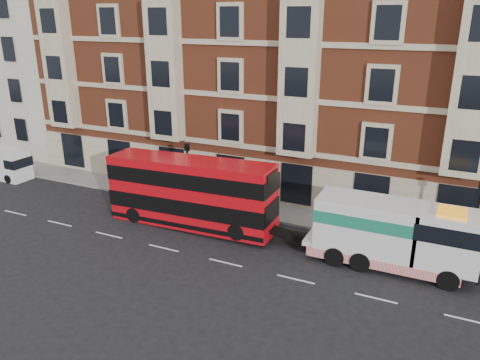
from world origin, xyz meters
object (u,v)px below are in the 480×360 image
object	(u,v)px
double_decker_bus	(191,192)
tow_truck	(390,234)
box_van	(4,164)
pedestrian	(166,178)

from	to	relation	value
double_decker_bus	tow_truck	bearing A→B (deg)	0.00
double_decker_bus	box_van	size ratio (longest dim) A/B	2.32
double_decker_bus	tow_truck	xyz separation A→B (m)	(12.06, 0.00, -0.41)
double_decker_bus	pedestrian	distance (m)	6.67
double_decker_bus	pedestrian	size ratio (longest dim) A/B	5.83
double_decker_bus	tow_truck	distance (m)	12.06
pedestrian	box_van	bearing A→B (deg)	-173.63
pedestrian	tow_truck	bearing A→B (deg)	-19.47
tow_truck	box_van	xyz separation A→B (m)	(-30.88, 1.65, -0.74)
pedestrian	double_decker_bus	bearing A→B (deg)	-47.25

